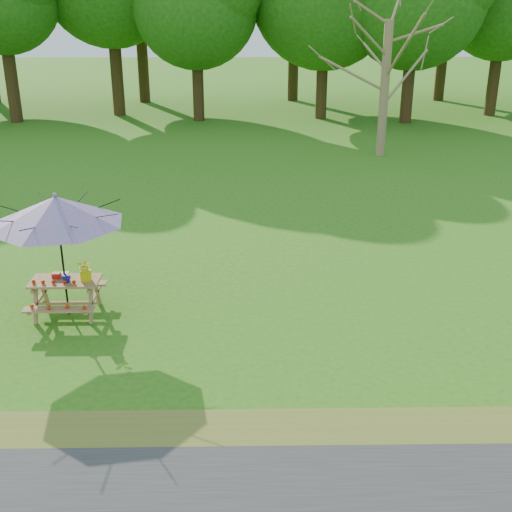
{
  "coord_description": "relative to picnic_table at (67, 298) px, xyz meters",
  "views": [
    {
      "loc": [
        1.46,
        -9.64,
        5.21
      ],
      "look_at": [
        1.64,
        0.77,
        1.1
      ],
      "focal_mm": 45.0,
      "sensor_mm": 36.0,
      "label": 1
    }
  ],
  "objects": [
    {
      "name": "tomatoes_row",
      "position": [
        -0.15,
        -0.18,
        0.38
      ],
      "size": [
        0.77,
        0.13,
        0.07
      ],
      "primitive_type": null,
      "color": "red",
      "rests_on": "picnic_table"
    },
    {
      "name": "drygrass_strip",
      "position": [
        1.74,
        -3.57,
        -0.32
      ],
      "size": [
        120.0,
        1.2,
        0.01
      ],
      "primitive_type": "cube",
      "color": "olive",
      "rests_on": "ground"
    },
    {
      "name": "ground",
      "position": [
        1.74,
        -0.77,
        -0.33
      ],
      "size": [
        120.0,
        120.0,
        0.0
      ],
      "primitive_type": "plane",
      "color": "#2F6F15",
      "rests_on": "ground"
    },
    {
      "name": "patio_umbrella",
      "position": [
        0.0,
        0.0,
        1.62
      ],
      "size": [
        2.76,
        2.76,
        2.26
      ],
      "color": "black",
      "rests_on": "ground"
    },
    {
      "name": "flower_bucket",
      "position": [
        0.38,
        -0.03,
        0.57
      ],
      "size": [
        0.27,
        0.24,
        0.42
      ],
      "color": "#D9C10B",
      "rests_on": "picnic_table"
    },
    {
      "name": "produce_bins",
      "position": [
        -0.04,
        0.03,
        0.4
      ],
      "size": [
        0.35,
        0.37,
        0.13
      ],
      "color": "red",
      "rests_on": "picnic_table"
    },
    {
      "name": "picnic_table",
      "position": [
        0.0,
        0.0,
        0.0
      ],
      "size": [
        1.2,
        1.32,
        0.67
      ],
      "color": "#A17748",
      "rests_on": "ground"
    }
  ]
}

